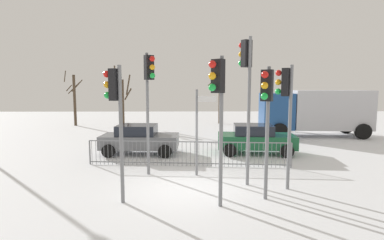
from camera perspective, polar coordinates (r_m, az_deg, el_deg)
name	(u,v)px	position (r m, az deg, el deg)	size (l,w,h in m)	color
ground_plane	(189,188)	(10.36, -0.58, -12.78)	(60.00, 60.00, 0.00)	white
traffic_light_rear_left	(149,86)	(11.41, -8.12, 6.31)	(0.44, 0.49, 4.63)	slate
traffic_light_mid_left	(286,99)	(10.28, 17.32, 3.83)	(0.50, 0.43, 4.08)	slate
traffic_light_rear_right	(116,103)	(8.89, -14.20, 3.15)	(0.55, 0.37, 4.00)	slate
traffic_light_foreground_right	(247,78)	(10.43, 10.27, 7.81)	(0.43, 0.50, 5.03)	slate
traffic_light_mid_right	(267,103)	(8.98, 13.91, 3.08)	(0.42, 0.52, 3.97)	slate
traffic_light_foreground_left	(218,98)	(8.22, 4.97, 4.22)	(0.46, 0.47, 4.22)	slate
direction_sign_post	(198,128)	(11.38, 1.18, -1.51)	(0.76, 0.29, 3.28)	slate
pedestrian_guard_railing	(188,153)	(12.93, -0.69, -6.30)	(8.64, 0.76, 1.07)	slate
car_grey_trailing	(139,139)	(15.40, -9.92, -3.50)	(3.87, 2.07, 1.47)	slate
car_green_mid	(255,138)	(15.58, 11.85, -3.43)	(3.94, 2.22, 1.47)	#195933
delivery_truck	(315,110)	(22.10, 22.25, 1.68)	(7.18, 3.09, 3.10)	silver
bare_tree_left	(122,100)	(25.86, -13.05, 3.70)	(1.56, 1.55, 5.08)	#473828
bare_tree_centre	(220,94)	(27.36, 5.25, 4.89)	(1.44, 1.22, 5.10)	#473828
bare_tree_right	(74,98)	(27.65, -21.34, 3.86)	(1.50, 1.56, 4.69)	#473828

